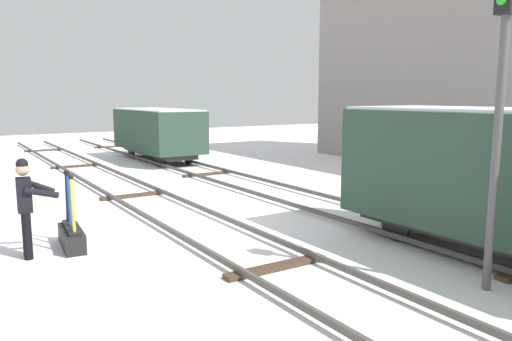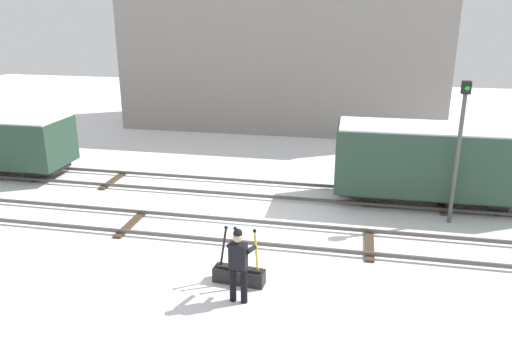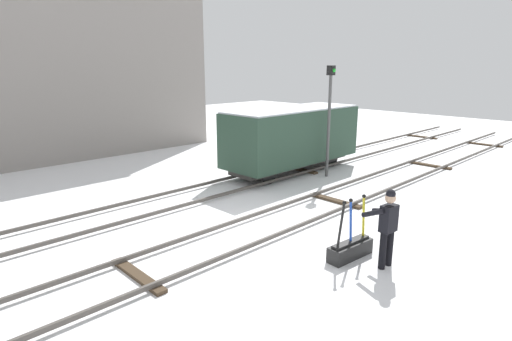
{
  "view_description": "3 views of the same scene",
  "coord_description": "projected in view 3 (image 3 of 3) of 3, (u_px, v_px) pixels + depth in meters",
  "views": [
    {
      "loc": [
        9.88,
        -4.51,
        2.84
      ],
      "look_at": [
        0.72,
        1.39,
        1.19
      ],
      "focal_mm": 34.37,
      "sensor_mm": 36.0,
      "label": 1
    },
    {
      "loc": [
        2.96,
        -12.95,
        6.34
      ],
      "look_at": [
        -0.08,
        2.03,
        1.3
      ],
      "focal_mm": 35.5,
      "sensor_mm": 36.0,
      "label": 2
    },
    {
      "loc": [
        -7.15,
        -7.3,
        4.3
      ],
      "look_at": [
        0.26,
        0.33,
        1.57
      ],
      "focal_mm": 28.79,
      "sensor_mm": 36.0,
      "label": 3
    }
  ],
  "objects": [
    {
      "name": "ground_plane",
      "position": [
        258.0,
        231.0,
        10.96
      ],
      "size": [
        60.0,
        60.0,
        0.0
      ],
      "primitive_type": "plane",
      "color": "white"
    },
    {
      "name": "track_main_line",
      "position": [
        258.0,
        228.0,
        10.94
      ],
      "size": [
        44.0,
        1.94,
        0.18
      ],
      "color": "#4C4742",
      "rests_on": "ground_plane"
    },
    {
      "name": "track_siding_near",
      "position": [
        182.0,
        197.0,
        13.41
      ],
      "size": [
        44.0,
        1.94,
        0.18
      ],
      "color": "#4C4742",
      "rests_on": "ground_plane"
    },
    {
      "name": "switch_lever_frame",
      "position": [
        350.0,
        248.0,
        9.4
      ],
      "size": [
        1.27,
        0.47,
        1.45
      ],
      "rotation": [
        0.0,
        0.0,
        -0.09
      ],
      "color": "black",
      "rests_on": "ground_plane"
    },
    {
      "name": "rail_worker",
      "position": [
        387.0,
        224.0,
        8.81
      ],
      "size": [
        0.58,
        0.69,
        1.78
      ],
      "rotation": [
        0.0,
        0.0,
        -0.09
      ],
      "color": "black",
      "rests_on": "ground_plane"
    },
    {
      "name": "signal_post",
      "position": [
        329.0,
        111.0,
        15.77
      ],
      "size": [
        0.24,
        0.32,
        4.3
      ],
      "color": "#4C4C4C",
      "rests_on": "ground_plane"
    },
    {
      "name": "apartment_building",
      "position": [
        27.0,
        61.0,
        19.04
      ],
      "size": [
        16.79,
        5.49,
        9.03
      ],
      "color": "gray",
      "rests_on": "ground_plane"
    },
    {
      "name": "freight_car_near_switch",
      "position": [
        293.0,
        136.0,
        16.75
      ],
      "size": [
        6.23,
        2.22,
        2.64
      ],
      "rotation": [
        0.0,
        0.0,
        0.01
      ],
      "color": "#2D2B28",
      "rests_on": "ground_plane"
    }
  ]
}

